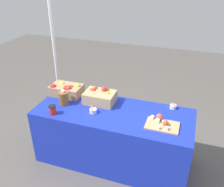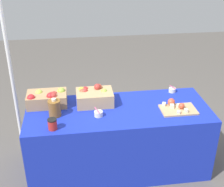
# 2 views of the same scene
# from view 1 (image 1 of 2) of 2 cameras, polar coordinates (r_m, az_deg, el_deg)

# --- Properties ---
(ground_plane) EXTENTS (10.00, 10.00, 0.00)m
(ground_plane) POSITION_cam_1_polar(r_m,az_deg,el_deg) (3.42, 0.26, -14.67)
(ground_plane) COLOR #56514C
(table) EXTENTS (1.90, 0.76, 0.74)m
(table) POSITION_cam_1_polar(r_m,az_deg,el_deg) (3.18, 0.28, -9.80)
(table) COLOR #192DB7
(table) RESTS_ON ground_plane
(apple_crate_left) EXTENTS (0.41, 0.26, 0.17)m
(apple_crate_left) POSITION_cam_1_polar(r_m,az_deg,el_deg) (3.34, -10.46, 0.90)
(apple_crate_left) COLOR tan
(apple_crate_left) RESTS_ON table
(apple_crate_middle) EXTENTS (0.38, 0.27, 0.20)m
(apple_crate_middle) POSITION_cam_1_polar(r_m,az_deg,el_deg) (3.12, -2.89, -0.66)
(apple_crate_middle) COLOR tan
(apple_crate_middle) RESTS_ON table
(cutting_board_front) EXTENTS (0.36, 0.24, 0.09)m
(cutting_board_front) POSITION_cam_1_polar(r_m,az_deg,el_deg) (2.77, 11.44, -6.79)
(cutting_board_front) COLOR tan
(cutting_board_front) RESTS_ON table
(sample_bowl_near) EXTENTS (0.09, 0.09, 0.09)m
(sample_bowl_near) POSITION_cam_1_polar(r_m,az_deg,el_deg) (2.94, -4.40, -4.02)
(sample_bowl_near) COLOR silver
(sample_bowl_near) RESTS_ON table
(sample_bowl_mid) EXTENTS (0.08, 0.08, 0.10)m
(sample_bowl_mid) POSITION_cam_1_polar(r_m,az_deg,el_deg) (3.10, 13.94, -2.97)
(sample_bowl_mid) COLOR silver
(sample_bowl_mid) RESTS_ON table
(cider_jug) EXTENTS (0.12, 0.12, 0.19)m
(cider_jug) POSITION_cam_1_polar(r_m,az_deg,el_deg) (3.13, -11.15, -1.05)
(cider_jug) COLOR brown
(cider_jug) RESTS_ON table
(coffee_cup) EXTENTS (0.09, 0.09, 0.11)m
(coffee_cup) POSITION_cam_1_polar(r_m,az_deg,el_deg) (2.98, -13.59, -3.68)
(coffee_cup) COLOR red
(coffee_cup) RESTS_ON table
(tent_pole) EXTENTS (0.04, 0.04, 2.20)m
(tent_pole) POSITION_cam_1_polar(r_m,az_deg,el_deg) (3.82, -13.06, 8.74)
(tent_pole) COLOR white
(tent_pole) RESTS_ON ground_plane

